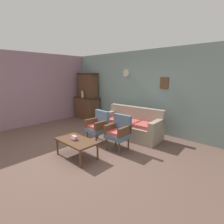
{
  "coord_description": "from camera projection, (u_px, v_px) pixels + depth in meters",
  "views": [
    {
      "loc": [
        3.43,
        -2.48,
        1.92
      ],
      "look_at": [
        0.09,
        1.09,
        0.85
      ],
      "focal_mm": 27.9,
      "sensor_mm": 36.0,
      "label": 1
    }
  ],
  "objects": [
    {
      "name": "ground_plane",
      "position": [
        80.0,
        150.0,
        4.46
      ],
      "size": [
        7.68,
        7.68,
        0.0
      ],
      "primitive_type": "plane",
      "color": "brown"
    },
    {
      "name": "wall_back_with_decor",
      "position": [
        140.0,
        91.0,
        6.05
      ],
      "size": [
        6.4,
        0.09,
        2.7
      ],
      "color": "gray",
      "rests_on": "ground"
    },
    {
      "name": "wall_left_side",
      "position": [
        25.0,
        90.0,
        6.33
      ],
      "size": [
        0.06,
        5.2,
        2.7
      ],
      "primitive_type": "cube",
      "color": "gray",
      "rests_on": "ground"
    },
    {
      "name": "side_cabinet",
      "position": [
        87.0,
        108.0,
        7.64
      ],
      "size": [
        1.16,
        0.55,
        0.93
      ],
      "color": "brown",
      "rests_on": "ground"
    },
    {
      "name": "cabinet_upper_hutch",
      "position": [
        88.0,
        85.0,
        7.49
      ],
      "size": [
        0.99,
        0.38,
        1.03
      ],
      "color": "brown",
      "rests_on": "side_cabinet"
    },
    {
      "name": "vase_on_cabinet",
      "position": [
        83.0,
        94.0,
        7.4
      ],
      "size": [
        0.11,
        0.11,
        0.29
      ],
      "primitive_type": "cylinder",
      "color": "tan",
      "rests_on": "side_cabinet"
    },
    {
      "name": "floral_couch",
      "position": [
        131.0,
        126.0,
        5.44
      ],
      "size": [
        1.97,
        0.95,
        0.9
      ],
      "color": "gray",
      "rests_on": "ground"
    },
    {
      "name": "armchair_by_doorway",
      "position": [
        98.0,
        125.0,
        4.94
      ],
      "size": [
        0.55,
        0.53,
        0.9
      ],
      "color": "slate",
      "rests_on": "ground"
    },
    {
      "name": "armchair_near_couch_end",
      "position": [
        119.0,
        131.0,
        4.43
      ],
      "size": [
        0.54,
        0.51,
        0.9
      ],
      "color": "slate",
      "rests_on": "ground"
    },
    {
      "name": "coffee_table",
      "position": [
        76.0,
        142.0,
        4.04
      ],
      "size": [
        1.0,
        0.56,
        0.42
      ],
      "color": "brown",
      "rests_on": "ground"
    },
    {
      "name": "book_stack_on_table",
      "position": [
        74.0,
        138.0,
        4.04
      ],
      "size": [
        0.18,
        0.12,
        0.09
      ],
      "color": "#C48C90",
      "rests_on": "coffee_table"
    }
  ]
}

